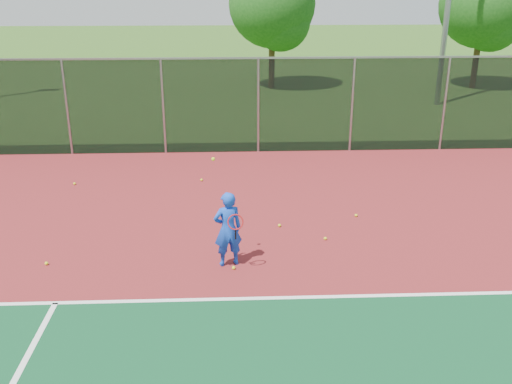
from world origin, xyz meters
TOP-DOWN VIEW (x-y plane):
  - court_apron at (0.00, 2.00)m, footprint 30.00×20.00m
  - fence_back at (0.00, 12.00)m, footprint 30.00×0.06m
  - tennis_player at (-3.95, 4.32)m, footprint 0.64×0.66m
  - practice_ball_1 at (-7.58, 4.44)m, footprint 0.07×0.07m
  - practice_ball_2 at (-8.20, 9.07)m, footprint 0.07×0.07m
  - practice_ball_3 at (-3.85, 4.10)m, footprint 0.07×0.07m
  - practice_ball_4 at (-0.91, 6.57)m, footprint 0.07×0.07m
  - practice_ball_6 at (-2.78, 6.07)m, footprint 0.07×0.07m
  - practice_ball_7 at (-4.72, 9.23)m, footprint 0.07×0.07m
  - practice_ball_8 at (-1.84, 5.34)m, footprint 0.07×0.07m
  - tree_back_left at (-1.72, 22.94)m, footprint 4.20×4.20m
  - tree_back_mid at (8.47, 22.51)m, footprint 4.18×4.18m

SIDE VIEW (x-z plane):
  - court_apron at x=0.00m, z-range 0.00..0.02m
  - practice_ball_1 at x=-7.58m, z-range 0.02..0.09m
  - practice_ball_2 at x=-8.20m, z-range 0.02..0.09m
  - practice_ball_3 at x=-3.85m, z-range 0.02..0.09m
  - practice_ball_4 at x=-0.91m, z-range 0.02..0.09m
  - practice_ball_6 at x=-2.78m, z-range 0.02..0.09m
  - practice_ball_7 at x=-4.72m, z-range 0.02..0.09m
  - practice_ball_8 at x=-1.84m, z-range 0.02..0.09m
  - tennis_player at x=-3.95m, z-range -0.31..1.90m
  - fence_back at x=0.00m, z-range 0.05..3.08m
  - tree_back_mid at x=8.47m, z-range 0.78..6.92m
  - tree_back_left at x=-1.72m, z-range 0.79..6.96m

